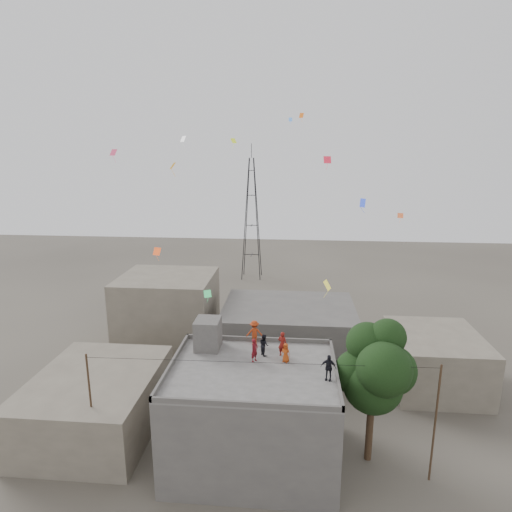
{
  "coord_description": "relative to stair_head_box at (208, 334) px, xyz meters",
  "views": [
    {
      "loc": [
        2.26,
        -23.12,
        18.67
      ],
      "look_at": [
        -0.05,
        2.89,
        12.36
      ],
      "focal_mm": 30.0,
      "sensor_mm": 36.0,
      "label": 1
    }
  ],
  "objects": [
    {
      "name": "neighbor_north",
      "position": [
        5.2,
        11.4,
        -4.6
      ],
      "size": [
        12.0,
        9.0,
        5.0
      ],
      "primitive_type": "cube",
      "color": "#4E4C49",
      "rests_on": "ground"
    },
    {
      "name": "ground",
      "position": [
        3.2,
        -2.6,
        -7.1
      ],
      "size": [
        140.0,
        140.0,
        0.0
      ],
      "primitive_type": "plane",
      "color": "#413C35",
      "rests_on": "ground"
    },
    {
      "name": "utility_line",
      "position": [
        3.7,
        -3.85,
        -3.27
      ],
      "size": [
        20.12,
        0.62,
        7.4
      ],
      "color": "black",
      "rests_on": "ground"
    },
    {
      "name": "person_red_child",
      "position": [
        3.23,
        -1.6,
        -0.26
      ],
      "size": [
        0.59,
        0.64,
        1.48
      ],
      "primitive_type": "imported",
      "rotation": [
        0.0,
        0.0,
        0.99
      ],
      "color": "maroon",
      "rests_on": "main_building"
    },
    {
      "name": "stair_head_box",
      "position": [
        0.0,
        0.0,
        0.0
      ],
      "size": [
        1.6,
        1.8,
        2.0
      ],
      "primitive_type": "cube",
      "color": "#4E4C49",
      "rests_on": "main_building"
    },
    {
      "name": "person_orange_child",
      "position": [
        5.15,
        -1.49,
        -0.4
      ],
      "size": [
        0.7,
        0.6,
        1.21
      ],
      "primitive_type": "imported",
      "rotation": [
        0.0,
        0.0,
        -0.43
      ],
      "color": "#AD4013",
      "rests_on": "main_building"
    },
    {
      "name": "person_orange_adult",
      "position": [
        3.0,
        0.8,
        -0.15
      ],
      "size": [
        1.18,
        0.8,
        1.69
      ],
      "primitive_type": "imported",
      "rotation": [
        0.0,
        0.0,
        -2.98
      ],
      "color": "#A63312",
      "rests_on": "main_building"
    },
    {
      "name": "neighbor_northwest",
      "position": [
        -6.8,
        13.4,
        -3.6
      ],
      "size": [
        9.0,
        8.0,
        7.0
      ],
      "primitive_type": "cube",
      "color": "#655C4F",
      "rests_on": "ground"
    },
    {
      "name": "tree",
      "position": [
        10.57,
        -2.0,
        -1.0
      ],
      "size": [
        4.9,
        4.6,
        9.1
      ],
      "color": "black",
      "rests_on": "ground"
    },
    {
      "name": "main_building",
      "position": [
        3.2,
        -2.6,
        -4.05
      ],
      "size": [
        10.0,
        8.0,
        6.1
      ],
      "color": "#4E4C49",
      "rests_on": "ground"
    },
    {
      "name": "person_red_adult",
      "position": [
        4.92,
        -0.71,
        -0.19
      ],
      "size": [
        0.7,
        0.58,
        1.63
      ],
      "primitive_type": "imported",
      "rotation": [
        0.0,
        0.0,
        2.77
      ],
      "color": "maroon",
      "rests_on": "main_building"
    },
    {
      "name": "kites",
      "position": [
        2.99,
        3.45,
        8.77
      ],
      "size": [
        19.92,
        16.47,
        11.53
      ],
      "color": "#FF501A",
      "rests_on": "ground"
    },
    {
      "name": "parapet",
      "position": [
        3.2,
        -2.6,
        -0.85
      ],
      "size": [
        10.0,
        8.0,
        0.3
      ],
      "color": "#4E4C49",
      "rests_on": "main_building"
    },
    {
      "name": "transmission_tower",
      "position": [
        -0.8,
        37.4,
        1.97
      ],
      "size": [
        2.97,
        2.97,
        20.01
      ],
      "color": "black",
      "rests_on": "ground"
    },
    {
      "name": "neighbor_west",
      "position": [
        -7.8,
        -0.6,
        -5.1
      ],
      "size": [
        8.0,
        10.0,
        4.0
      ],
      "primitive_type": "cube",
      "color": "#655C4F",
      "rests_on": "ground"
    },
    {
      "name": "neighbor_east",
      "position": [
        17.2,
        7.4,
        -4.9
      ],
      "size": [
        7.0,
        8.0,
        4.4
      ],
      "primitive_type": "cube",
      "color": "#655C4F",
      "rests_on": "ground"
    },
    {
      "name": "person_dark_adult",
      "position": [
        7.6,
        -3.45,
        -0.23
      ],
      "size": [
        0.96,
        0.58,
        1.53
      ],
      "primitive_type": "imported",
      "rotation": [
        0.0,
        0.0,
        -0.24
      ],
      "color": "black",
      "rests_on": "main_building"
    },
    {
      "name": "person_dark_child",
      "position": [
        3.75,
        -0.66,
        -0.31
      ],
      "size": [
        0.79,
        0.84,
        1.38
      ],
      "primitive_type": "imported",
      "rotation": [
        0.0,
        0.0,
        2.09
      ],
      "color": "black",
      "rests_on": "main_building"
    }
  ]
}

